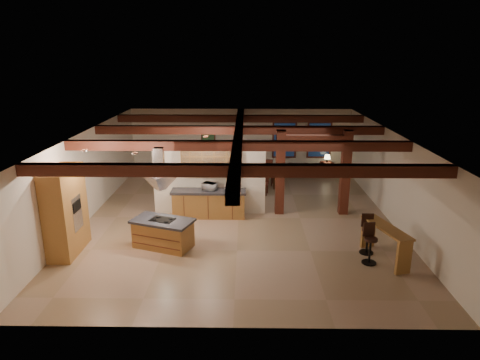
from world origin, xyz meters
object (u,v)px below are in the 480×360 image
object	(u,v)px
dining_table	(250,180)
sofa	(304,168)
bar_counter	(385,237)
kitchen_island	(163,233)

from	to	relation	value
dining_table	sofa	bearing A→B (deg)	24.03
bar_counter	kitchen_island	bearing A→B (deg)	173.52
kitchen_island	sofa	world-z (taller)	kitchen_island
kitchen_island	sofa	size ratio (longest dim) A/B	0.97
kitchen_island	dining_table	world-z (taller)	kitchen_island
bar_counter	sofa	bearing A→B (deg)	97.33
kitchen_island	sofa	distance (m)	9.17
bar_counter	dining_table	bearing A→B (deg)	119.62
sofa	kitchen_island	bearing A→B (deg)	57.60
kitchen_island	bar_counter	world-z (taller)	bar_counter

